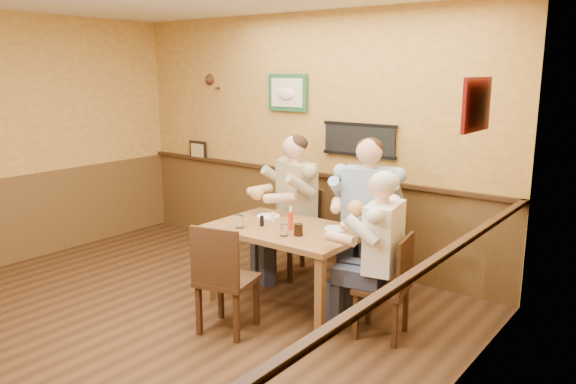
% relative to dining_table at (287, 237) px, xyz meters
% --- Properties ---
extents(room, '(5.02, 5.03, 2.81)m').
position_rel_dining_table_xyz_m(room, '(-0.57, -1.09, 1.03)').
color(room, '#321D0F').
rests_on(room, ground).
extents(dining_table, '(1.40, 0.90, 0.75)m').
position_rel_dining_table_xyz_m(dining_table, '(0.00, 0.00, 0.00)').
color(dining_table, brown).
rests_on(dining_table, ground).
extents(chair_back_left, '(0.58, 0.58, 0.95)m').
position_rel_dining_table_xyz_m(chair_back_left, '(-0.39, 0.67, -0.18)').
color(chair_back_left, '#3E2513').
rests_on(chair_back_left, ground).
extents(chair_back_right, '(0.56, 0.56, 0.98)m').
position_rel_dining_table_xyz_m(chair_back_right, '(0.47, 0.67, -0.17)').
color(chair_back_right, '#3E2513').
rests_on(chair_back_right, ground).
extents(chair_right_end, '(0.47, 0.47, 0.88)m').
position_rel_dining_table_xyz_m(chair_right_end, '(1.02, -0.04, -0.22)').
color(chair_right_end, '#3E2513').
rests_on(chair_right_end, ground).
extents(chair_near_side, '(0.53, 0.53, 0.95)m').
position_rel_dining_table_xyz_m(chair_near_side, '(-0.06, -0.74, -0.18)').
color(chair_near_side, '#3E2513').
rests_on(chair_near_side, ground).
extents(diner_tan_shirt, '(0.83, 0.83, 1.36)m').
position_rel_dining_table_xyz_m(diner_tan_shirt, '(-0.39, 0.67, 0.02)').
color(diner_tan_shirt, tan).
rests_on(diner_tan_shirt, ground).
extents(diner_blue_polo, '(0.79, 0.79, 1.39)m').
position_rel_dining_table_xyz_m(diner_blue_polo, '(0.47, 0.67, 0.04)').
color(diner_blue_polo, '#86A4CA').
rests_on(diner_blue_polo, ground).
extents(diner_white_elder, '(0.67, 0.67, 1.25)m').
position_rel_dining_table_xyz_m(diner_white_elder, '(1.02, -0.04, -0.03)').
color(diner_white_elder, white).
rests_on(diner_white_elder, ground).
extents(water_glass_left, '(0.10, 0.10, 0.12)m').
position_rel_dining_table_xyz_m(water_glass_left, '(-0.34, -0.28, 0.15)').
color(water_glass_left, white).
rests_on(water_glass_left, dining_table).
extents(water_glass_mid, '(0.08, 0.08, 0.11)m').
position_rel_dining_table_xyz_m(water_glass_mid, '(0.14, -0.23, 0.14)').
color(water_glass_mid, white).
rests_on(water_glass_mid, dining_table).
extents(cola_tumbler, '(0.09, 0.09, 0.11)m').
position_rel_dining_table_xyz_m(cola_tumbler, '(0.24, -0.15, 0.14)').
color(cola_tumbler, black).
rests_on(cola_tumbler, dining_table).
extents(hot_sauce_bottle, '(0.06, 0.06, 0.19)m').
position_rel_dining_table_xyz_m(hot_sauce_bottle, '(0.08, -0.04, 0.19)').
color(hot_sauce_bottle, red).
rests_on(hot_sauce_bottle, dining_table).
extents(salt_shaker, '(0.05, 0.05, 0.10)m').
position_rel_dining_table_xyz_m(salt_shaker, '(-0.21, 0.05, 0.14)').
color(salt_shaker, silver).
rests_on(salt_shaker, dining_table).
extents(pepper_shaker, '(0.05, 0.05, 0.10)m').
position_rel_dining_table_xyz_m(pepper_shaker, '(-0.21, -0.11, 0.14)').
color(pepper_shaker, black).
rests_on(pepper_shaker, dining_table).
extents(plate_far_left, '(0.24, 0.24, 0.02)m').
position_rel_dining_table_xyz_m(plate_far_left, '(-0.37, 0.19, 0.10)').
color(plate_far_left, white).
rests_on(plate_far_left, dining_table).
extents(plate_far_right, '(0.27, 0.27, 0.01)m').
position_rel_dining_table_xyz_m(plate_far_right, '(0.40, 0.22, 0.10)').
color(plate_far_right, white).
rests_on(plate_far_right, dining_table).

